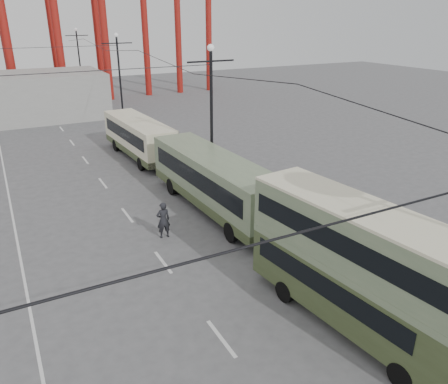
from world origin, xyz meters
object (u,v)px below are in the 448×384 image
single_decker_green (214,180)px  single_decker_cream (139,137)px  double_decker_bus (358,263)px  pedestrian (163,220)px

single_decker_green → single_decker_cream: single_decker_green is taller
double_decker_bus → single_decker_cream: 24.33m
double_decker_bus → pedestrian: double_decker_bus is taller
single_decker_cream → pedestrian: single_decker_cream is taller
double_decker_bus → pedestrian: bearing=103.9°
single_decker_green → pedestrian: bearing=-156.2°
pedestrian → double_decker_bus: bearing=112.1°
single_decker_green → double_decker_bus: bearing=-93.6°
double_decker_bus → single_decker_cream: double_decker_bus is taller
single_decker_cream → single_decker_green: bearing=-89.9°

